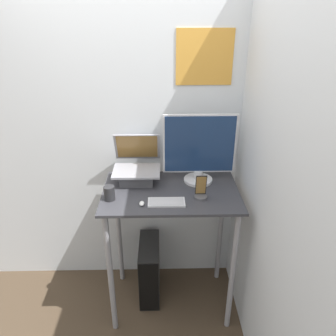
{
  "coord_description": "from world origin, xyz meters",
  "views": [
    {
      "loc": [
        -0.07,
        -1.73,
        2.23
      ],
      "look_at": [
        -0.02,
        0.31,
        1.25
      ],
      "focal_mm": 35.0,
      "sensor_mm": 36.0,
      "label": 1
    }
  ],
  "objects_px": {
    "mouse": "(142,203)",
    "cell_phone": "(201,192)",
    "laptop": "(137,170)",
    "computer_tower": "(150,269)",
    "keyboard": "(166,202)",
    "monitor": "(199,151)"
  },
  "relations": [
    {
      "from": "monitor",
      "to": "mouse",
      "type": "height_order",
      "value": "monitor"
    },
    {
      "from": "laptop",
      "to": "computer_tower",
      "type": "distance_m",
      "value": 0.91
    },
    {
      "from": "laptop",
      "to": "computer_tower",
      "type": "height_order",
      "value": "laptop"
    },
    {
      "from": "cell_phone",
      "to": "computer_tower",
      "type": "height_order",
      "value": "cell_phone"
    },
    {
      "from": "cell_phone",
      "to": "computer_tower",
      "type": "relative_size",
      "value": 0.34
    },
    {
      "from": "monitor",
      "to": "computer_tower",
      "type": "distance_m",
      "value": 1.13
    },
    {
      "from": "keyboard",
      "to": "monitor",
      "type": "bearing_deg",
      "value": 52.22
    },
    {
      "from": "keyboard",
      "to": "mouse",
      "type": "distance_m",
      "value": 0.16
    },
    {
      "from": "mouse",
      "to": "cell_phone",
      "type": "xyz_separation_m",
      "value": [
        0.4,
        0.08,
        0.04
      ]
    },
    {
      "from": "mouse",
      "to": "computer_tower",
      "type": "height_order",
      "value": "mouse"
    },
    {
      "from": "mouse",
      "to": "cell_phone",
      "type": "height_order",
      "value": "cell_phone"
    },
    {
      "from": "monitor",
      "to": "mouse",
      "type": "distance_m",
      "value": 0.58
    },
    {
      "from": "computer_tower",
      "to": "keyboard",
      "type": "bearing_deg",
      "value": -61.93
    },
    {
      "from": "mouse",
      "to": "computer_tower",
      "type": "bearing_deg",
      "value": 85.21
    },
    {
      "from": "cell_phone",
      "to": "keyboard",
      "type": "bearing_deg",
      "value": -165.12
    },
    {
      "from": "monitor",
      "to": "keyboard",
      "type": "height_order",
      "value": "monitor"
    },
    {
      "from": "monitor",
      "to": "cell_phone",
      "type": "relative_size",
      "value": 3.02
    },
    {
      "from": "keyboard",
      "to": "cell_phone",
      "type": "distance_m",
      "value": 0.25
    },
    {
      "from": "laptop",
      "to": "mouse",
      "type": "relative_size",
      "value": 6.64
    },
    {
      "from": "monitor",
      "to": "computer_tower",
      "type": "bearing_deg",
      "value": -172.08
    },
    {
      "from": "monitor",
      "to": "laptop",
      "type": "bearing_deg",
      "value": 178.02
    },
    {
      "from": "mouse",
      "to": "keyboard",
      "type": "bearing_deg",
      "value": 6.76
    }
  ]
}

